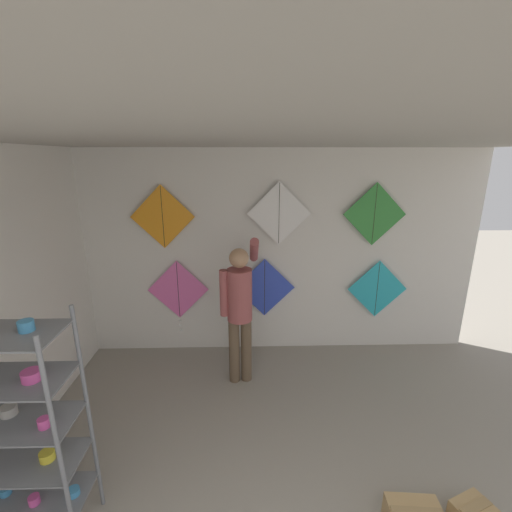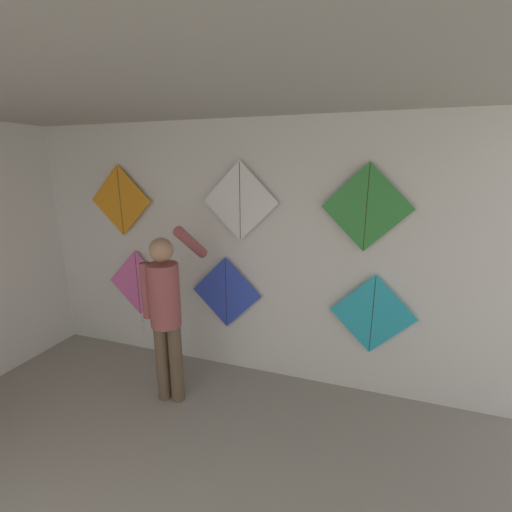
# 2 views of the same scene
# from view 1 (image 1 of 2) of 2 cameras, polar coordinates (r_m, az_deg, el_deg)

# --- Properties ---
(back_panel) EXTENTS (5.71, 0.06, 2.80)m
(back_panel) POSITION_cam_1_polar(r_m,az_deg,el_deg) (4.68, 2.05, 0.26)
(back_panel) COLOR silver
(back_panel) RESTS_ON ground
(ceiling_slab) EXTENTS (5.71, 4.69, 0.04)m
(ceiling_slab) POSITION_cam_1_polar(r_m,az_deg,el_deg) (2.54, 5.28, 19.30)
(ceiling_slab) COLOR #A8A399
(shelf_rack) EXTENTS (0.95, 0.43, 1.73)m
(shelf_rack) POSITION_cam_1_polar(r_m,az_deg,el_deg) (3.06, -36.36, -21.82)
(shelf_rack) COLOR slate
(shelf_rack) RESTS_ON ground
(shopkeeper) EXTENTS (0.46, 0.65, 1.81)m
(shopkeeper) POSITION_cam_1_polar(r_m,az_deg,el_deg) (4.06, -2.74, -7.98)
(shopkeeper) COLOR brown
(shopkeeper) RESTS_ON ground
(kite_0) EXTENTS (0.83, 0.04, 1.04)m
(kite_0) POSITION_cam_1_polar(r_m,az_deg,el_deg) (4.84, -12.83, -5.80)
(kite_0) COLOR pink
(kite_1) EXTENTS (0.83, 0.01, 0.83)m
(kite_1) POSITION_cam_1_polar(r_m,az_deg,el_deg) (4.73, 1.44, -5.30)
(kite_1) COLOR blue
(kite_2) EXTENTS (0.83, 0.01, 0.83)m
(kite_2) POSITION_cam_1_polar(r_m,az_deg,el_deg) (5.08, 19.54, -5.22)
(kite_2) COLOR #28B2C6
(kite_3) EXTENTS (0.83, 0.01, 0.83)m
(kite_3) POSITION_cam_1_polar(r_m,az_deg,el_deg) (4.59, -15.31, 6.30)
(kite_3) COLOR orange
(kite_4) EXTENTS (0.83, 0.01, 0.83)m
(kite_4) POSITION_cam_1_polar(r_m,az_deg,el_deg) (4.48, 3.87, 7.07)
(kite_4) COLOR white
(kite_5) EXTENTS (0.83, 0.01, 0.83)m
(kite_5) POSITION_cam_1_polar(r_m,az_deg,el_deg) (4.76, 19.15, 6.56)
(kite_5) COLOR #338C38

